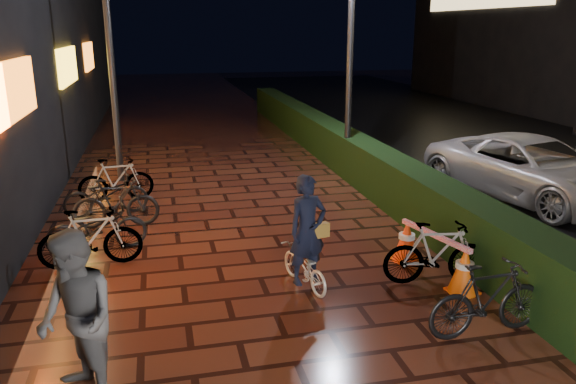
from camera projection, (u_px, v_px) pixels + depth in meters
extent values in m
plane|color=#381911|center=(276.00, 314.00, 7.17)|extent=(80.00, 80.00, 0.00)
cube|color=black|center=(334.00, 144.00, 15.22)|extent=(0.70, 20.00, 1.00)
imported|color=#5C5C5E|center=(77.00, 319.00, 5.31)|extent=(1.00, 1.07, 1.75)
imported|color=#B9B9BE|center=(532.00, 169.00, 11.83)|extent=(3.30, 5.14, 1.32)
cube|color=orange|center=(12.00, 91.00, 8.49)|extent=(0.08, 3.00, 0.90)
cube|color=yellow|center=(68.00, 66.00, 14.10)|extent=(0.08, 2.80, 0.90)
cube|color=orange|center=(89.00, 56.00, 18.77)|extent=(0.08, 2.20, 0.90)
cylinder|color=black|center=(350.00, 62.00, 12.91)|extent=(0.19, 0.19, 5.52)
cylinder|color=black|center=(111.00, 61.00, 12.67)|extent=(0.19, 0.19, 5.61)
imported|color=silver|center=(304.00, 267.00, 7.87)|extent=(0.69, 1.21, 0.60)
imported|color=black|center=(308.00, 230.00, 7.63)|extent=(0.64, 0.50, 1.54)
cube|color=olive|center=(319.00, 230.00, 7.71)|extent=(0.29, 0.18, 0.20)
cone|color=#ED5A0C|center=(464.00, 270.00, 7.69)|extent=(0.42, 0.42, 0.67)
cone|color=#EF390C|center=(407.00, 240.00, 8.75)|extent=(0.42, 0.42, 0.67)
cube|color=#FE4C0D|center=(462.00, 291.00, 7.78)|extent=(0.44, 0.44, 0.03)
cube|color=#DA5C0B|center=(405.00, 259.00, 8.84)|extent=(0.44, 0.44, 0.03)
cube|color=red|center=(435.00, 235.00, 8.14)|extent=(0.42, 1.40, 0.07)
cube|color=black|center=(414.00, 200.00, 10.70)|extent=(0.55, 0.47, 0.04)
cylinder|color=black|center=(409.00, 213.00, 10.53)|extent=(0.03, 0.03, 0.35)
cylinder|color=black|center=(427.00, 211.00, 10.67)|extent=(0.03, 0.03, 0.35)
cylinder|color=black|center=(400.00, 208.00, 10.84)|extent=(0.03, 0.03, 0.35)
cylinder|color=black|center=(418.00, 206.00, 10.97)|extent=(0.03, 0.03, 0.35)
cube|color=#0D20AA|center=(415.00, 192.00, 10.65)|extent=(0.40, 0.36, 0.28)
cylinder|color=black|center=(412.00, 195.00, 10.49)|extent=(0.22, 0.37, 0.90)
imported|color=black|center=(90.00, 238.00, 8.50)|extent=(1.56, 0.52, 0.92)
imported|color=black|center=(116.00, 203.00, 10.19)|extent=(1.55, 0.48, 0.92)
imported|color=black|center=(97.00, 227.00, 9.08)|extent=(1.65, 0.81, 0.83)
imported|color=black|center=(116.00, 180.00, 11.74)|extent=(1.58, 0.61, 0.92)
imported|color=black|center=(106.00, 195.00, 10.87)|extent=(1.65, 0.81, 0.83)
imported|color=black|center=(488.00, 299.00, 6.58)|extent=(1.56, 0.52, 0.92)
imported|color=black|center=(437.00, 253.00, 7.93)|extent=(1.59, 0.68, 0.92)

